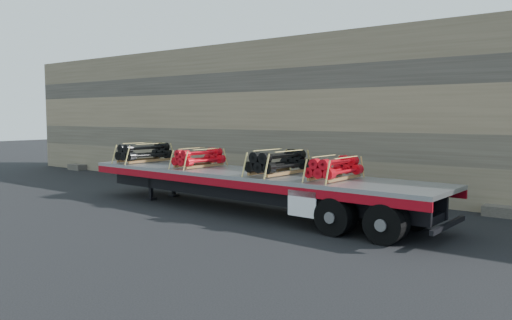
{
  "coord_description": "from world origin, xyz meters",
  "views": [
    {
      "loc": [
        10.41,
        -13.89,
        3.43
      ],
      "look_at": [
        -1.15,
        1.46,
        1.75
      ],
      "focal_mm": 35.0,
      "sensor_mm": 36.0,
      "label": 1
    }
  ],
  "objects_px": {
    "trailer": "(247,191)",
    "bundle_front": "(144,153)",
    "bundle_rear": "(335,169)",
    "bundle_midrear": "(278,163)",
    "bundle_midfront": "(199,158)"
  },
  "relations": [
    {
      "from": "trailer",
      "to": "bundle_front",
      "type": "distance_m",
      "value": 5.97
    },
    {
      "from": "trailer",
      "to": "bundle_rear",
      "type": "xyz_separation_m",
      "value": [
        3.63,
        -0.17,
        1.07
      ]
    },
    {
      "from": "trailer",
      "to": "bundle_midrear",
      "type": "height_order",
      "value": "bundle_midrear"
    },
    {
      "from": "bundle_front",
      "to": "bundle_rear",
      "type": "bearing_deg",
      "value": -0.0
    },
    {
      "from": "trailer",
      "to": "bundle_midfront",
      "type": "height_order",
      "value": "bundle_midfront"
    },
    {
      "from": "bundle_midfront",
      "to": "bundle_midrear",
      "type": "xyz_separation_m",
      "value": [
        3.88,
        -0.18,
        0.05
      ]
    },
    {
      "from": "trailer",
      "to": "bundle_front",
      "type": "bearing_deg",
      "value": 180.0
    },
    {
      "from": "bundle_midfront",
      "to": "bundle_midrear",
      "type": "bearing_deg",
      "value": -0.0
    },
    {
      "from": "trailer",
      "to": "bundle_rear",
      "type": "distance_m",
      "value": 3.79
    },
    {
      "from": "bundle_midfront",
      "to": "bundle_rear",
      "type": "height_order",
      "value": "bundle_midfront"
    },
    {
      "from": "bundle_front",
      "to": "bundle_midrear",
      "type": "bearing_deg",
      "value": 0.0
    },
    {
      "from": "bundle_midrear",
      "to": "bundle_rear",
      "type": "xyz_separation_m",
      "value": [
        2.21,
        -0.1,
        -0.05
      ]
    },
    {
      "from": "trailer",
      "to": "bundle_rear",
      "type": "relative_size",
      "value": 7.36
    },
    {
      "from": "bundle_rear",
      "to": "bundle_midrear",
      "type": "bearing_deg",
      "value": 180.0
    },
    {
      "from": "trailer",
      "to": "bundle_midrear",
      "type": "distance_m",
      "value": 1.82
    }
  ]
}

